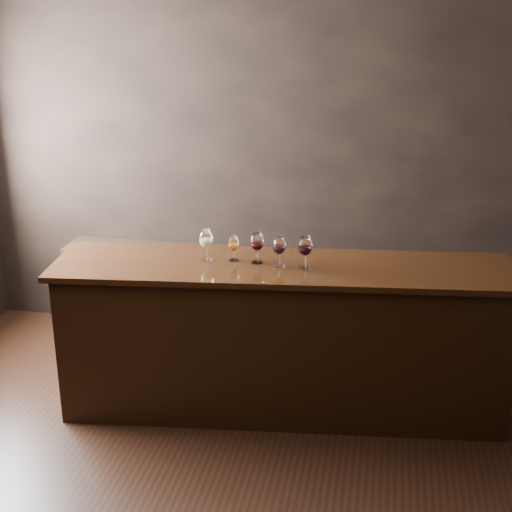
% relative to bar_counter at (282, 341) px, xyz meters
% --- Properties ---
extents(ground, '(5.00, 5.00, 0.00)m').
position_rel_bar_counter_xyz_m(ground, '(-0.32, -1.02, -0.53)').
color(ground, black).
rests_on(ground, ground).
extents(room_shell, '(5.02, 4.52, 2.81)m').
position_rel_bar_counter_xyz_m(room_shell, '(-0.55, -0.91, 1.28)').
color(room_shell, black).
rests_on(room_shell, ground).
extents(bar_counter, '(3.06, 0.98, 1.05)m').
position_rel_bar_counter_xyz_m(bar_counter, '(0.00, 0.00, 0.00)').
color(bar_counter, black).
rests_on(bar_counter, ground).
extents(bar_top, '(3.17, 1.06, 0.04)m').
position_rel_bar_counter_xyz_m(bar_top, '(0.00, 0.00, 0.55)').
color(bar_top, black).
rests_on(bar_top, bar_counter).
extents(back_bar_shelf, '(2.20, 0.40, 0.79)m').
position_rel_bar_counter_xyz_m(back_bar_shelf, '(-0.91, 1.01, -0.13)').
color(back_bar_shelf, black).
rests_on(back_bar_shelf, ground).
extents(glass_white, '(0.09, 0.09, 0.22)m').
position_rel_bar_counter_xyz_m(glass_white, '(-0.53, 0.00, 0.71)').
color(glass_white, white).
rests_on(glass_white, bar_top).
extents(glass_amber, '(0.07, 0.07, 0.17)m').
position_rel_bar_counter_xyz_m(glass_amber, '(-0.34, 0.02, 0.68)').
color(glass_amber, white).
rests_on(glass_amber, bar_top).
extents(glass_red_a, '(0.09, 0.09, 0.21)m').
position_rel_bar_counter_xyz_m(glass_red_a, '(-0.18, 0.01, 0.71)').
color(glass_red_a, white).
rests_on(glass_red_a, bar_top).
extents(glass_red_b, '(0.09, 0.09, 0.21)m').
position_rel_bar_counter_xyz_m(glass_red_b, '(-0.02, -0.03, 0.71)').
color(glass_red_b, white).
rests_on(glass_red_b, bar_top).
extents(glass_red_c, '(0.09, 0.09, 0.22)m').
position_rel_bar_counter_xyz_m(glass_red_c, '(0.15, -0.03, 0.71)').
color(glass_red_c, white).
rests_on(glass_red_c, bar_top).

